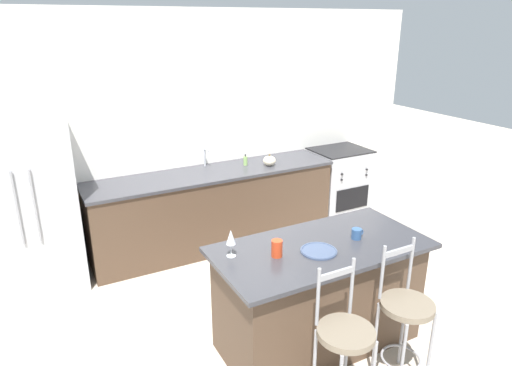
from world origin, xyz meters
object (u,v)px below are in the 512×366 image
Objects in this scene: tumbler_cup at (277,248)px; pumpkin_decoration at (269,161)px; coffee_mug at (357,234)px; oven_range at (338,183)px; bar_stool_far at (405,316)px; bar_stool_near at (344,345)px; wine_glass at (231,238)px; dinner_plate at (319,251)px; soap_bottle at (245,161)px; refrigerator at (26,204)px.

pumpkin_decoration reaches higher than tumbler_cup.
coffee_mug is 1.99m from pumpkin_decoration.
oven_range is 3.10m from bar_stool_far.
bar_stool_far is (0.58, 0.04, 0.00)m from bar_stool_near.
coffee_mug is at bearing -98.92° from pumpkin_decoration.
pumpkin_decoration is (1.32, 1.76, -0.07)m from wine_glass.
dinner_plate is (0.21, 0.61, 0.35)m from bar_stool_near.
dinner_plate is at bearing -102.07° from soap_bottle.
dinner_plate is at bearing -15.93° from tumbler_cup.
refrigerator is 8.39× the size of wine_glass.
bar_stool_far is 8.22× the size of soap_bottle.
oven_range is 0.86× the size of bar_stool_far.
pumpkin_decoration is (-1.16, -0.13, 0.51)m from oven_range.
refrigerator is at bearing 130.45° from bar_stool_far.
soap_bottle is (0.67, 2.77, 0.42)m from bar_stool_near.
bar_stool_near is 0.58m from bar_stool_far.
refrigerator reaches higher than pumpkin_decoration.
refrigerator is at bearing 124.98° from wine_glass.
soap_bottle is (0.78, 2.07, 0.02)m from tumbler_cup.
dinner_plate is (-1.86, -2.14, 0.44)m from oven_range.
refrigerator is 2.63m from pumpkin_decoration.
wine_glass reaches higher than tumbler_cup.
dinner_plate is 2.54× the size of coffee_mug.
bar_stool_near reaches higher than dinner_plate.
wine_glass is at bearing -142.68° from oven_range.
soap_bottle is (2.38, 0.05, 0.08)m from refrigerator.
dinner_plate is 1.30× the size of wine_glass.
bar_stool_near is at bearing -127.01° from oven_range.
coffee_mug is at bearing -11.59° from wine_glass.
oven_range is 1.27m from pumpkin_decoration.
refrigerator is at bearing 177.85° from pumpkin_decoration.
refrigerator is 3.81m from oven_range.
oven_range is 3.37× the size of dinner_plate.
bar_stool_far is 8.43× the size of tumbler_cup.
soap_bottle is (-0.25, 0.15, -0.00)m from pumpkin_decoration.
tumbler_cup is (1.60, -2.02, 0.06)m from refrigerator.
wine_glass is 1.65× the size of tumbler_cup.
bar_stool_near is (1.71, -2.72, -0.34)m from refrigerator.
pumpkin_decoration is (0.71, 2.01, 0.08)m from dinner_plate.
oven_range is 0.86× the size of bar_stool_near.
tumbler_cup is 2.18m from pumpkin_decoration.
oven_range is at bearing 0.48° from refrigerator.
bar_stool_near reaches higher than pumpkin_decoration.
soap_bottle is (0.46, 2.16, 0.07)m from dinner_plate.
dinner_plate is (-0.37, 0.57, 0.35)m from bar_stool_far.
oven_range is 1.49m from soap_bottle.
coffee_mug is 0.72m from tumbler_cup.
wine_glass is (1.30, -1.86, 0.15)m from refrigerator.
bar_stool_far is at bearing 3.66° from bar_stool_near.
bar_stool_far is at bearing -97.52° from pumpkin_decoration.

